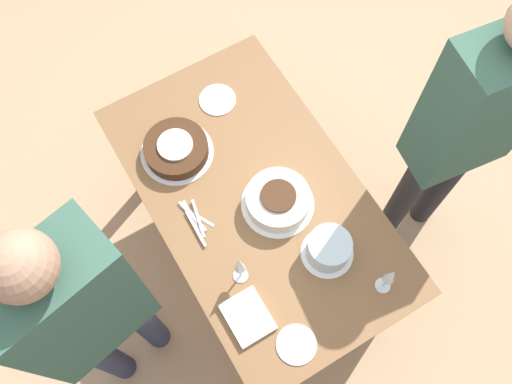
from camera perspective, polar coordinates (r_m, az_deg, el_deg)
ground_plane at (r=3.09m, az=0.00°, el=-5.94°), size 12.00×12.00×0.00m
dining_table at (r=2.48m, az=0.00°, el=-1.60°), size 1.43×0.83×0.78m
cake_center_white at (r=2.31m, az=2.21°, el=-0.83°), size 0.30×0.30×0.10m
cake_front_chocolate at (r=2.44m, az=-7.99°, el=4.28°), size 0.31×0.31×0.08m
cake_back_decorated at (r=2.24m, az=7.27°, el=-5.65°), size 0.21×0.21×0.12m
wine_glass_near at (r=2.16m, az=13.30°, el=-8.23°), size 0.06×0.06×0.21m
wine_glass_far at (r=2.11m, az=-1.64°, el=-7.36°), size 0.06×0.06×0.22m
dessert_plate_left at (r=2.58m, az=-3.88°, el=9.19°), size 0.16×0.16×0.01m
dessert_plate_right at (r=2.20m, az=4.06°, el=-14.97°), size 0.15×0.15×0.01m
fork_pile at (r=2.33m, az=-6.14°, el=-2.80°), size 0.22×0.09×0.02m
napkin_stack at (r=2.21m, az=-0.84°, el=-12.39°), size 0.19×0.15×0.02m
person_cutting at (r=2.04m, az=-16.62°, el=-11.43°), size 0.30×0.44×1.71m
person_watching at (r=2.33m, az=20.47°, el=6.26°), size 0.27×0.43×1.75m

